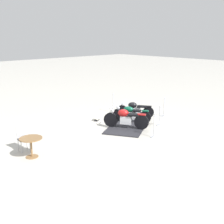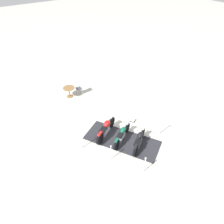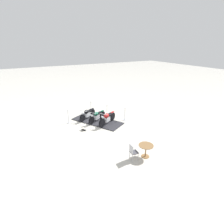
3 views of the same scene
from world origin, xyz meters
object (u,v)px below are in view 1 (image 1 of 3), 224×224
stanchion_left_rear (154,129)px  stanchion_left_front (164,111)px  cafe_chair_near_table (23,137)px  motorcycle_black (134,109)px  info_placard (97,119)px  cafe_table (31,143)px  motorcycle_maroon (125,118)px  stanchion_left_mid (160,119)px  motorcycle_forest (130,114)px  stanchion_right_front (113,105)px

stanchion_left_rear → stanchion_left_front: bearing=-60.9°
stanchion_left_front → stanchion_left_rear: bearing=119.1°
stanchion_left_rear → cafe_chair_near_table: size_ratio=1.17×
motorcycle_black → info_placard: size_ratio=4.04×
info_placard → cafe_table: size_ratio=0.53×
motorcycle_maroon → stanchion_left_mid: bearing=-146.4°
motorcycle_black → cafe_chair_near_table: size_ratio=1.86×
motorcycle_forest → stanchion_left_mid: 1.52m
motorcycle_maroon → stanchion_left_front: 3.18m
stanchion_left_mid → stanchion_right_front: bearing=-2.2°
motorcycle_forest → cafe_table: size_ratio=2.25×
motorcycle_maroon → motorcycle_black: bearing=-90.2°
stanchion_left_rear → cafe_chair_near_table: (2.60, 4.85, 0.17)m
stanchion_left_rear → stanchion_right_front: stanchion_right_front is taller
stanchion_right_front → stanchion_left_mid: stanchion_right_front is taller
motorcycle_maroon → stanchion_left_front: size_ratio=1.90×
motorcycle_black → stanchion_left_mid: (-1.80, 0.15, -0.17)m
motorcycle_black → stanchion_left_front: bearing=-155.2°
motorcycle_forest → info_placard: size_ratio=4.25×
stanchion_left_front → cafe_chair_near_table: stanchion_left_front is taller
stanchion_left_rear → cafe_table: bearing=70.2°
stanchion_left_rear → stanchion_right_front: size_ratio=0.99×
motorcycle_black → motorcycle_forest: 1.00m
motorcycle_black → motorcycle_maroon: bearing=87.2°
stanchion_left_rear → stanchion_left_front: stanchion_left_rear is taller
stanchion_right_front → stanchion_left_front: bearing=-150.9°
motorcycle_maroon → stanchion_left_rear: size_ratio=1.77×
motorcycle_black → motorcycle_forest: bearing=86.8°
info_placard → cafe_chair_near_table: cafe_chair_near_table is taller
stanchion_left_front → stanchion_left_mid: stanchion_left_front is taller
motorcycle_maroon → stanchion_right_front: (2.62, -1.74, -0.13)m
stanchion_left_mid → motorcycle_maroon: bearing=63.0°
stanchion_left_rear → info_placard: bearing=1.8°
stanchion_left_front → cafe_table: stanchion_left_front is taller
motorcycle_black → motorcycle_forest: (-0.48, 0.88, 0.01)m
motorcycle_black → info_placard: 2.14m
cafe_table → cafe_chair_near_table: 0.83m
stanchion_right_front → info_placard: (-0.61, 1.81, -0.35)m
motorcycle_forest → info_placard: bearing=3.6°
cafe_chair_near_table → stanchion_right_front: bearing=111.6°
motorcycle_maroon → stanchion_left_rear: stanchion_left_rear is taller
stanchion_left_rear → stanchion_left_mid: (0.87, -1.56, -0.06)m
cafe_chair_near_table → cafe_table: bearing=-0.0°
motorcycle_forest → motorcycle_maroon: size_ratio=0.95×
cafe_table → cafe_chair_near_table: (0.82, -0.10, -0.02)m
motorcycle_black → stanchion_left_mid: bearing=143.4°
info_placard → cafe_chair_near_table: 4.88m
stanchion_left_rear → cafe_table: (1.78, 4.95, 0.19)m
stanchion_left_rear → cafe_table: size_ratio=1.34×
stanchion_right_front → cafe_chair_near_table: size_ratio=1.18×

